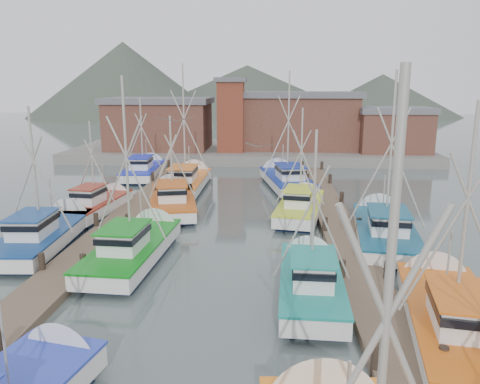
# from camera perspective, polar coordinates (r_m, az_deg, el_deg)

# --- Properties ---
(ground) EXTENTS (260.00, 260.00, 0.00)m
(ground) POSITION_cam_1_polar(r_m,az_deg,el_deg) (23.94, -2.99, -8.93)
(ground) COLOR #475553
(ground) RESTS_ON ground
(dock_left) EXTENTS (2.30, 46.00, 1.50)m
(dock_left) POSITION_cam_1_polar(r_m,az_deg,el_deg) (29.16, -15.88, -4.93)
(dock_left) COLOR brown
(dock_left) RESTS_ON ground
(dock_right) EXTENTS (2.30, 46.00, 1.50)m
(dock_right) POSITION_cam_1_polar(r_m,az_deg,el_deg) (27.85, 12.54, -5.59)
(dock_right) COLOR brown
(dock_right) RESTS_ON ground
(quay) EXTENTS (44.00, 16.00, 1.20)m
(quay) POSITION_cam_1_polar(r_m,az_deg,el_deg) (59.70, 1.15, 4.92)
(quay) COLOR slate
(quay) RESTS_ON ground
(shed_left) EXTENTS (12.72, 8.48, 6.20)m
(shed_left) POSITION_cam_1_polar(r_m,az_deg,el_deg) (58.85, -9.80, 8.28)
(shed_left) COLOR brown
(shed_left) RESTS_ON quay
(shed_center) EXTENTS (14.84, 9.54, 6.90)m
(shed_center) POSITION_cam_1_polar(r_m,az_deg,el_deg) (59.30, 7.03, 8.75)
(shed_center) COLOR brown
(shed_center) RESTS_ON quay
(shed_right) EXTENTS (8.48, 6.36, 5.20)m
(shed_right) POSITION_cam_1_polar(r_m,az_deg,el_deg) (58.08, 18.16, 7.28)
(shed_right) COLOR brown
(shed_right) RESTS_ON quay
(lookout_tower) EXTENTS (3.60, 3.60, 8.50)m
(lookout_tower) POSITION_cam_1_polar(r_m,az_deg,el_deg) (55.36, -1.12, 9.44)
(lookout_tower) COLOR maroon
(lookout_tower) RESTS_ON quay
(distant_hills) EXTENTS (175.00, 140.00, 42.00)m
(distant_hills) POSITION_cam_1_polar(r_m,az_deg,el_deg) (145.74, -2.36, 9.40)
(distant_hills) COLOR #40493D
(distant_hills) RESTS_ON ground
(boat_4) EXTENTS (4.03, 9.38, 10.13)m
(boat_4) POSITION_cam_1_polar(r_m,az_deg,el_deg) (25.12, -12.55, -6.49)
(boat_4) COLOR #101C37
(boat_4) RESTS_ON ground
(boat_5) EXTENTS (3.17, 8.38, 7.86)m
(boat_5) POSITION_cam_1_polar(r_m,az_deg,el_deg) (20.84, 8.58, -10.47)
(boat_5) COLOR #101C37
(boat_5) RESTS_ON ground
(boat_6) EXTENTS (3.62, 9.51, 8.65)m
(boat_6) POSITION_cam_1_polar(r_m,az_deg,el_deg) (28.77, -22.51, -4.70)
(boat_6) COLOR #101C37
(boat_6) RESTS_ON ground
(boat_7) EXTENTS (4.41, 9.83, 9.30)m
(boat_7) POSITION_cam_1_polar(r_m,az_deg,el_deg) (19.28, 24.17, -13.51)
(boat_7) COLOR #101C37
(boat_7) RESTS_ON ground
(boat_8) EXTENTS (4.95, 10.21, 7.72)m
(boat_8) POSITION_cam_1_polar(r_m,az_deg,el_deg) (34.73, -8.22, -0.92)
(boat_8) COLOR #101C37
(boat_8) RESTS_ON ground
(boat_9) EXTENTS (4.03, 8.91, 8.16)m
(boat_9) POSITION_cam_1_polar(r_m,az_deg,el_deg) (32.78, 7.43, -1.72)
(boat_9) COLOR #101C37
(boat_9) RESTS_ON ground
(boat_10) EXTENTS (3.21, 8.07, 7.15)m
(boat_10) POSITION_cam_1_polar(r_m,az_deg,el_deg) (34.44, -16.78, -1.46)
(boat_10) COLOR #101C37
(boat_10) RESTS_ON ground
(boat_11) EXTENTS (4.33, 10.22, 10.62)m
(boat_11) POSITION_cam_1_polar(r_m,az_deg,el_deg) (28.68, 17.11, -4.31)
(boat_11) COLOR #101C37
(boat_11) RESTS_ON ground
(boat_12) EXTENTS (4.62, 10.17, 11.60)m
(boat_12) POSITION_cam_1_polar(r_m,az_deg,el_deg) (41.21, -6.45, 1.34)
(boat_12) COLOR #101C37
(boat_12) RESTS_ON ground
(boat_13) EXTENTS (5.02, 10.67, 11.05)m
(boat_13) POSITION_cam_1_polar(r_m,az_deg,el_deg) (41.95, 5.53, 1.57)
(boat_13) COLOR #101C37
(boat_13) RESTS_ON ground
(boat_14) EXTENTS (3.61, 9.57, 8.60)m
(boat_14) POSITION_cam_1_polar(r_m,az_deg,el_deg) (47.41, -11.53, 2.67)
(boat_14) COLOR #101C37
(boat_14) RESTS_ON ground
(gull_near) EXTENTS (1.54, 0.66, 0.24)m
(gull_near) POSITION_cam_1_polar(r_m,az_deg,el_deg) (19.20, -8.01, 8.72)
(gull_near) COLOR gray
(gull_near) RESTS_ON ground
(gull_far) EXTENTS (1.51, 0.66, 0.24)m
(gull_far) POSITION_cam_1_polar(r_m,az_deg,el_deg) (22.67, 2.53, 5.66)
(gull_far) COLOR gray
(gull_far) RESTS_ON ground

